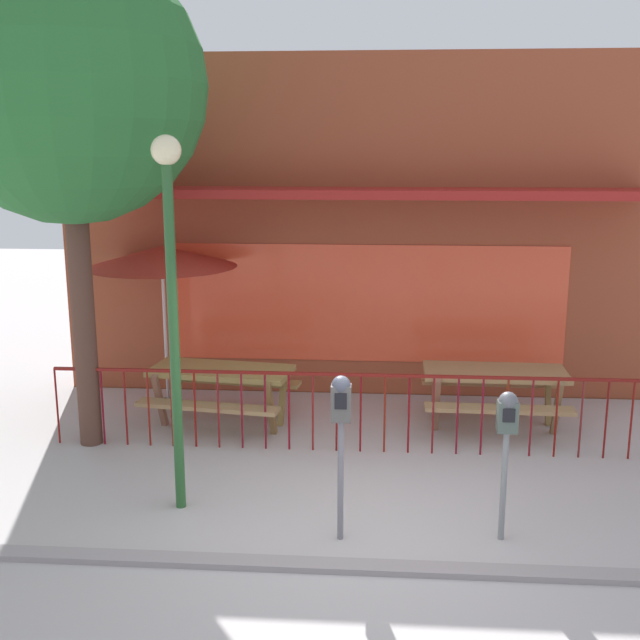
{
  "coord_description": "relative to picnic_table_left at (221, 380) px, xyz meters",
  "views": [
    {
      "loc": [
        0.15,
        -6.56,
        3.55
      ],
      "look_at": [
        -0.51,
        2.5,
        1.51
      ],
      "focal_mm": 43.38,
      "sensor_mm": 36.0,
      "label": 1
    }
  ],
  "objects": [
    {
      "name": "patio_fence_front",
      "position": [
        1.81,
        -0.75,
        0.05
      ],
      "size": [
        7.4,
        0.04,
        0.97
      ],
      "color": "maroon",
      "rests_on": "ground"
    },
    {
      "name": "ground",
      "position": [
        1.81,
        -2.85,
        -0.61
      ],
      "size": [
        40.0,
        40.0,
        0.0
      ],
      "primitive_type": "plane",
      "color": "#AEA8A7"
    },
    {
      "name": "parking_meter_near",
      "position": [
        1.67,
        -2.87,
        0.6
      ],
      "size": [
        0.18,
        0.17,
        1.57
      ],
      "color": "slate",
      "rests_on": "ground"
    },
    {
      "name": "street_tree",
      "position": [
        -1.48,
        -0.72,
        3.6
      ],
      "size": [
        3.11,
        3.11,
        5.79
      ],
      "color": "#513429",
      "rests_on": "ground"
    },
    {
      "name": "parking_meter_far",
      "position": [
        3.16,
        -2.77,
        0.49
      ],
      "size": [
        0.18,
        0.17,
        1.43
      ],
      "color": "gray",
      "rests_on": "ground"
    },
    {
      "name": "pub_storefront",
      "position": [
        1.81,
        1.7,
        1.8
      ],
      "size": [
        8.78,
        1.46,
        4.82
      ],
      "color": "#572B16",
      "rests_on": "ground"
    },
    {
      "name": "picnic_table_right",
      "position": [
        3.5,
        0.18,
        0.0
      ],
      "size": [
        1.83,
        1.4,
        0.79
      ],
      "color": "#9B7349",
      "rests_on": "ground"
    },
    {
      "name": "picnic_table_left",
      "position": [
        0.0,
        0.0,
        0.0
      ],
      "size": [
        1.97,
        1.6,
        0.79
      ],
      "color": "olive",
      "rests_on": "ground"
    },
    {
      "name": "street_lamp",
      "position": [
        0.04,
        -2.34,
        1.8
      ],
      "size": [
        0.28,
        0.28,
        3.66
      ],
      "color": "#265528",
      "rests_on": "ground"
    },
    {
      "name": "curb_edge",
      "position": [
        1.81,
        -3.4,
        -0.61
      ],
      "size": [
        12.29,
        0.2,
        0.11
      ],
      "primitive_type": "cube",
      "color": "gray",
      "rests_on": "ground"
    },
    {
      "name": "patio_umbrella",
      "position": [
        -0.92,
        0.77,
        1.48
      ],
      "size": [
        2.03,
        2.03,
        2.25
      ],
      "color": "black",
      "rests_on": "ground"
    }
  ]
}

